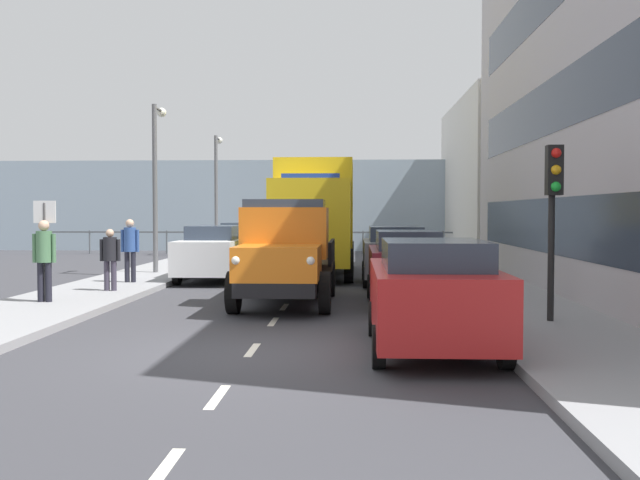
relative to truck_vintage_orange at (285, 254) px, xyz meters
The scene contains 21 objects.
ground_plane 2.09m from the truck_vintage_orange, 90.13° to the right, with size 80.00×80.00×0.00m, color #38383D.
sidewalk_left 5.51m from the truck_vintage_orange, 161.32° to the right, with size 2.75×37.93×0.15m, color gray.
sidewalk_right 5.50m from the truck_vintage_orange, 18.71° to the right, with size 2.75×37.93×0.15m, color gray.
road_centreline_markings 1.74m from the truck_vintage_orange, 90.17° to the right, with size 0.12×34.78×0.01m.
building_far_block 21.52m from the truck_vintage_orange, 117.38° to the right, with size 6.67×12.23×7.45m.
sea_horizon 23.73m from the truck_vintage_orange, 90.01° to the right, with size 80.00×0.80×5.00m, color #8C9EAD.
seawall_railing 20.09m from the truck_vintage_orange, 90.01° to the right, with size 28.08×0.08×1.20m.
truck_vintage_orange is the anchor object (origin of this frame).
lorry_cargo_yellow 8.24m from the truck_vintage_orange, 91.84° to the right, with size 2.58×8.20×3.87m.
car_red_kerbside_near 5.96m from the truck_vintage_orange, 117.89° to the left, with size 1.91×4.22×1.72m.
car_maroon_kerbside_1 2.82m from the truck_vintage_orange, behind, with size 1.76×3.83×1.72m.
car_grey_kerbside_2 5.85m from the truck_vintage_orange, 118.46° to the right, with size 1.93×4.03×1.72m.
car_white_oppositeside_0 6.59m from the truck_vintage_orange, 65.06° to the right, with size 1.84×4.60×1.72m.
car_silver_oppositeside_1 12.46m from the truck_vintage_orange, 77.12° to the right, with size 1.98×4.32×1.72m.
pedestrian_with_bag 5.34m from the truck_vintage_orange, ahead, with size 0.53×0.34×1.82m.
pedestrian_by_lamp 4.89m from the truck_vintage_orange, 19.47° to the right, with size 0.53×0.34×1.57m.
pedestrian_near_railing 6.14m from the truck_vintage_orange, 38.73° to the right, with size 0.53×0.34×1.79m.
traffic_light_near 6.19m from the truck_vintage_orange, 148.93° to the left, with size 0.28×0.41×3.20m.
lamp_post_promenade 9.27m from the truck_vintage_orange, 56.05° to the right, with size 0.32×1.14×5.55m.
lamp_post_far 18.94m from the truck_vintage_orange, 74.49° to the right, with size 0.32×1.14×5.65m.
street_sign 5.39m from the truck_vintage_orange, ahead, with size 0.50×0.07×2.25m.
Camera 1 is at (-1.59, 10.92, 2.15)m, focal length 40.76 mm.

